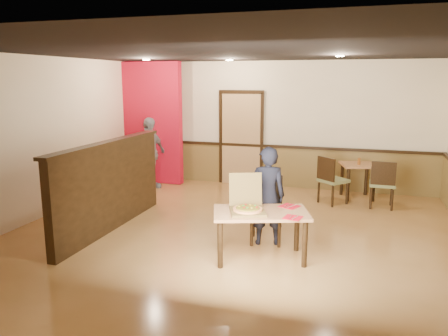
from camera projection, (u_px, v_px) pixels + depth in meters
The scene contains 24 objects.
floor at pixel (233, 237), 6.76m from camera, with size 7.00×7.00×0.00m, color tan.
ceiling at pixel (234, 51), 6.20m from camera, with size 7.00×7.00×0.00m, color black.
wall_back at pixel (276, 125), 9.76m from camera, with size 7.00×7.00×0.00m, color #FFF0C7.
wall_left at pixel (38, 139), 7.50m from camera, with size 7.00×7.00×0.00m, color #FFF0C7.
wainscot_back at pixel (275, 167), 9.92m from camera, with size 7.00×0.04×0.90m, color olive.
chair_rail_back at pixel (275, 146), 9.81m from camera, with size 7.00×0.06×0.06m, color black.
back_door at pixel (241, 139), 10.02m from camera, with size 0.90×0.06×2.10m, color tan.
booth_partition at pixel (110, 185), 7.01m from camera, with size 0.20×3.10×1.44m.
red_accent_panel at pixel (149, 123), 10.13m from camera, with size 1.60×0.20×2.78m, color #B90D26.
spot_a at pixel (146, 59), 8.56m from camera, with size 0.14×0.14×0.02m, color #FDEAB1.
spot_b at pixel (230, 60), 8.78m from camera, with size 0.14×0.14×0.02m, color #FDEAB1.
spot_c at pixel (340, 56), 7.20m from camera, with size 0.14×0.14×0.02m, color #FDEAB1.
main_table at pixel (261, 219), 5.84m from camera, with size 1.42×1.08×0.67m.
diner_chair at pixel (266, 206), 6.54m from camera, with size 0.56×0.56×0.98m.
side_chair_left at pixel (331, 178), 8.47m from camera, with size 0.65×0.65×0.94m.
side_chair_right at pixel (382, 182), 8.18m from camera, with size 0.46×0.46×0.92m.
side_table at pixel (358, 172), 8.89m from camera, with size 0.82×0.82×0.72m.
diner at pixel (267, 196), 6.36m from camera, with size 0.53×0.35×1.46m, color black.
passerby at pixel (149, 153), 9.63m from camera, with size 0.93×0.39×1.59m, color gray.
pizza_box at pixel (247, 207), 5.80m from camera, with size 0.61×0.66×0.48m.
pizza at pixel (248, 209), 5.76m from camera, with size 0.39×0.39×0.03m, color #F7A15A.
napkin_near at pixel (293, 217), 5.55m from camera, with size 0.25×0.25×0.01m.
napkin_far at pixel (289, 206), 6.04m from camera, with size 0.31×0.31×0.01m.
condiment at pixel (359, 161), 8.75m from camera, with size 0.06×0.06×0.14m, color #904D1A.
Camera 1 is at (1.77, -6.16, 2.40)m, focal length 35.00 mm.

